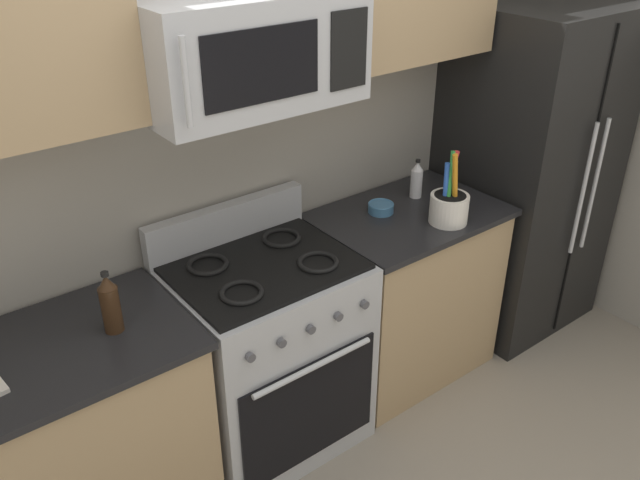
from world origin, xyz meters
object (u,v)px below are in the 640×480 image
at_px(refrigerator, 526,173).
at_px(prep_bowl, 381,207).
at_px(bottle_soy, 110,304).
at_px(range_oven, 267,353).
at_px(microwave, 248,51).
at_px(bottle_vinegar, 417,180).
at_px(utensil_crock, 449,206).

distance_m(refrigerator, prep_bowl, 0.99).
bearing_deg(bottle_soy, refrigerator, 0.27).
distance_m(range_oven, microwave, 1.31).
distance_m(bottle_soy, prep_bowl, 1.38).
xyz_separation_m(refrigerator, bottle_soy, (-2.35, -0.01, 0.13)).
height_order(microwave, bottle_vinegar, microwave).
bearing_deg(bottle_vinegar, range_oven, -173.76).
xyz_separation_m(range_oven, microwave, (0.00, 0.03, 1.31)).
height_order(refrigerator, prep_bowl, refrigerator).
height_order(bottle_soy, prep_bowl, bottle_soy).
bearing_deg(prep_bowl, refrigerator, -5.90).
relative_size(refrigerator, utensil_crock, 5.13).
height_order(range_oven, prep_bowl, range_oven).
bearing_deg(bottle_vinegar, utensil_crock, -104.98).
bearing_deg(bottle_soy, microwave, 4.89).
relative_size(utensil_crock, bottle_soy, 1.45).
bearing_deg(range_oven, microwave, 90.00).
height_order(refrigerator, utensil_crock, refrigerator).
height_order(range_oven, bottle_vinegar, bottle_vinegar).
xyz_separation_m(microwave, prep_bowl, (0.73, 0.06, -0.85)).
height_order(bottle_vinegar, prep_bowl, bottle_vinegar).
bearing_deg(microwave, range_oven, -90.00).
height_order(microwave, bottle_soy, microwave).
bearing_deg(utensil_crock, refrigerator, 11.38).
relative_size(range_oven, utensil_crock, 3.14).
distance_m(refrigerator, bottle_vinegar, 0.74).
xyz_separation_m(refrigerator, bottle_vinegar, (-0.73, 0.12, 0.11)).
xyz_separation_m(utensil_crock, prep_bowl, (-0.18, 0.26, -0.06)).
bearing_deg(utensil_crock, microwave, 167.16).
xyz_separation_m(bottle_vinegar, bottle_soy, (-1.62, -0.14, 0.02)).
bearing_deg(refrigerator, microwave, 178.51).
bearing_deg(utensil_crock, range_oven, 168.80).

